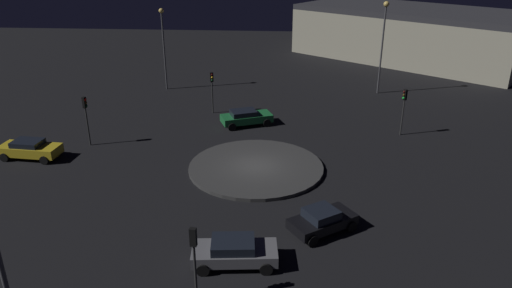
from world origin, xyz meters
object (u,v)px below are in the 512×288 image
object	(u,v)px
traffic_light_south	(86,111)
traffic_light_southwest	(212,84)
traffic_light_east	(194,250)
car_black	(322,220)
car_grey	(234,251)
streetlamp_east	(3,274)
streetlamp_northwest	(383,33)
car_green	(246,117)
traffic_light_northwest	(404,103)
store_building	(411,34)
car_yellow	(30,149)
streetlamp_southwest	(163,38)

from	to	relation	value
traffic_light_south	traffic_light_southwest	bearing A→B (deg)	58.09
traffic_light_east	traffic_light_south	bearing A→B (deg)	41.58
car_black	car_grey	xyz separation A→B (m)	(3.40, -4.70, 0.02)
streetlamp_east	streetlamp_northwest	xyz separation A→B (m)	(-39.64, 18.74, 0.93)
car_green	traffic_light_east	xyz separation A→B (m)	(23.12, -0.16, 2.07)
traffic_light_northwest	car_green	bearing A→B (deg)	-38.06
car_green	store_building	bearing A→B (deg)	31.67
car_yellow	streetlamp_east	bearing A→B (deg)	122.36
store_building	traffic_light_northwest	bearing A→B (deg)	112.79
car_grey	traffic_light_south	distance (m)	20.16
streetlamp_southwest	streetlamp_northwest	bearing A→B (deg)	90.38
traffic_light_east	streetlamp_northwest	size ratio (longest dim) A/B	0.41
traffic_light_southwest	store_building	world-z (taller)	store_building
streetlamp_northwest	store_building	bearing A→B (deg)	157.94
car_black	streetlamp_southwest	size ratio (longest dim) A/B	0.48
car_yellow	traffic_light_southwest	xyz separation A→B (m)	(-11.38, 12.42, 2.10)
streetlamp_southwest	streetlamp_east	bearing A→B (deg)	6.86
traffic_light_southwest	store_building	distance (m)	34.86
car_yellow	traffic_light_northwest	bearing A→B (deg)	-162.09
car_black	streetlamp_northwest	size ratio (longest dim) A/B	0.44
traffic_light_south	car_black	bearing A→B (deg)	-17.95
car_green	traffic_light_northwest	size ratio (longest dim) A/B	1.20
car_grey	traffic_light_south	world-z (taller)	traffic_light_south
car_yellow	store_building	distance (m)	51.75
car_black	store_building	distance (m)	47.51
traffic_light_south	streetlamp_east	distance (m)	24.40
car_green	traffic_light_northwest	xyz separation A→B (m)	(1.36, 13.52, 2.12)
car_black	streetlamp_east	size ratio (longest dim) A/B	0.47
car_black	streetlamp_southwest	xyz separation A→B (m)	(-27.62, -15.95, 5.00)
streetlamp_east	store_building	bearing A→B (deg)	155.67
car_yellow	traffic_light_southwest	distance (m)	16.98
car_green	traffic_light_southwest	distance (m)	5.13
traffic_light_southwest	streetlamp_northwest	size ratio (longest dim) A/B	0.41
car_green	streetlamp_northwest	distance (m)	18.33
car_black	traffic_light_northwest	xyz separation A→B (m)	(-15.47, 7.55, 2.16)
car_yellow	car_green	xyz separation A→B (m)	(-8.30, 15.93, 0.00)
car_grey	streetlamp_northwest	size ratio (longest dim) A/B	0.47
car_black	traffic_light_southwest	world-z (taller)	traffic_light_southwest
store_building	car_grey	bearing A→B (deg)	104.46
car_green	traffic_light_south	size ratio (longest dim) A/B	1.19
streetlamp_southwest	streetlamp_east	size ratio (longest dim) A/B	0.97
traffic_light_southwest	traffic_light_east	bearing A→B (deg)	-15.65
store_building	traffic_light_south	bearing A→B (deg)	81.93
traffic_light_east	streetlamp_northwest	world-z (taller)	streetlamp_northwest
car_yellow	streetlamp_northwest	xyz separation A→B (m)	(-19.24, 29.45, 5.79)
traffic_light_south	car_yellow	bearing A→B (deg)	-128.48
traffic_light_south	streetlamp_east	bearing A→B (deg)	-59.17
traffic_light_northwest	streetlamp_east	bearing A→B (deg)	23.24
car_grey	car_green	bearing A→B (deg)	-92.03
traffic_light_south	streetlamp_southwest	distance (m)	16.70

